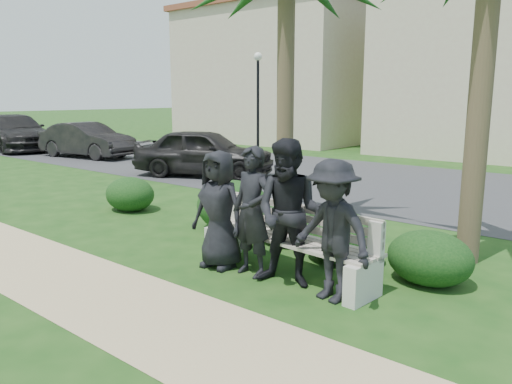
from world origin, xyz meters
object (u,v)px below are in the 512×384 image
park_bench (287,245)px  man_d (332,231)px  man_b (252,212)px  street_lamp (258,84)px  man_a (219,210)px  car_a (204,152)px  car_c (16,133)px  car_b (87,140)px  man_c (290,214)px

park_bench → man_d: man_d is taller
park_bench → man_b: man_b is taller
street_lamp → man_a: bearing=-52.7°
park_bench → car_a: (-7.12, 5.43, 0.31)m
park_bench → car_c: (-19.25, 5.32, 0.37)m
car_b → street_lamp: bearing=-43.4°
man_b → car_b: size_ratio=0.42×
park_bench → man_d: 1.08m
man_a → car_b: (-13.26, 6.16, -0.15)m
man_a → car_a: (-6.17, 5.78, -0.11)m
man_c → car_c: bearing=148.6°
car_b → car_c: bearing=86.2°
man_a → car_c: 19.17m
man_a → car_b: size_ratio=0.40×
park_bench → car_c: 19.98m
car_c → park_bench: bearing=-94.9°
man_d → car_b: man_d is taller
car_b → man_a: bearing=-124.4°
street_lamp → car_a: (3.07, -6.33, -2.21)m
man_d → car_c: 20.95m
park_bench → man_c: man_c is taller
street_lamp → car_a: bearing=-64.2°
man_b → car_b: man_b is taller
man_a → man_c: bearing=-1.9°
man_c → car_a: bearing=126.8°
street_lamp → car_a: size_ratio=1.00×
park_bench → man_c: size_ratio=1.43×
car_a → street_lamp: bearing=1.1°
park_bench → man_b: 0.67m
man_c → car_c: man_c is taller
man_a → car_a: size_ratio=0.39×
car_b → car_a: bearing=-102.5°
car_c → street_lamp: bearing=-44.0°
man_d → car_b: bearing=167.8°
car_a → man_a: bearing=-157.8°
man_c → man_a: bearing=167.8°
street_lamp → car_b: bearing=-124.0°
man_b → man_c: man_c is taller
man_a → car_a: man_a is taller
street_lamp → man_a: (9.24, -12.11, -2.10)m
man_a → car_b: 14.62m
man_c → man_d: bearing=-21.5°
man_d → car_b: (-15.12, 6.17, -0.16)m
man_c → car_a: (-7.36, 5.71, -0.22)m
street_lamp → man_d: size_ratio=2.50×
park_bench → man_b: bearing=-135.4°
man_c → man_d: man_c is taller
park_bench → car_a: car_a is taller
car_a → car_b: (-7.09, 0.38, -0.04)m
man_d → car_c: bearing=174.3°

